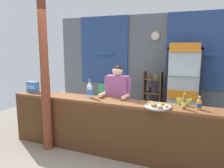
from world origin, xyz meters
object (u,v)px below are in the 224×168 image
bottle_shelf_rack (153,94)px  soda_bottle_water (90,90)px  banana_bunch (184,102)px  snack_box_biscuit (33,87)px  soda_bottle_iced_tea (184,102)px  pastry_tray (158,106)px  plastic_lawn_chair (106,98)px  soda_bottle_orange_soda (199,104)px  shopkeeper (117,96)px  timber_post (45,80)px  stall_counter (109,123)px  drink_fridge (184,80)px

bottle_shelf_rack → soda_bottle_water: size_ratio=3.65×
banana_bunch → snack_box_biscuit: bearing=-177.6°
bottle_shelf_rack → soda_bottle_iced_tea: 2.54m
snack_box_biscuit → banana_bunch: size_ratio=0.91×
banana_bunch → pastry_tray: bearing=-140.5°
bottle_shelf_rack → plastic_lawn_chair: 1.26m
soda_bottle_water → soda_bottle_iced_tea: 1.66m
soda_bottle_water → soda_bottle_iced_tea: soda_bottle_water is taller
banana_bunch → soda_bottle_orange_soda: bearing=-34.3°
plastic_lawn_chair → soda_bottle_water: (0.54, -1.87, 0.62)m
banana_bunch → shopkeeper: bearing=170.7°
soda_bottle_water → pastry_tray: soda_bottle_water is taller
banana_bunch → timber_post: bearing=-168.8°
shopkeeper → banana_bunch: bearing=-9.3°
plastic_lawn_chair → stall_counter: bearing=-63.8°
timber_post → drink_fridge: 3.20m
stall_counter → soda_bottle_orange_soda: soda_bottle_orange_soda is taller
plastic_lawn_chair → banana_bunch: banana_bunch is taller
bottle_shelf_rack → pastry_tray: size_ratio=3.06×
drink_fridge → soda_bottle_iced_tea: (0.19, -2.10, -0.01)m
soda_bottle_iced_tea → soda_bottle_water: bearing=176.3°
plastic_lawn_chair → banana_bunch: (2.17, -1.76, 0.53)m
stall_counter → timber_post: timber_post is taller
snack_box_biscuit → pastry_tray: (2.59, -0.17, -0.08)m
plastic_lawn_chair → snack_box_biscuit: snack_box_biscuit is taller
shopkeeper → pastry_tray: (0.86, -0.49, 0.02)m
stall_counter → soda_bottle_iced_tea: bearing=2.2°
timber_post → shopkeeper: (1.12, 0.66, -0.34)m
pastry_tray → soda_bottle_orange_soda: bearing=13.0°
soda_bottle_iced_tea → pastry_tray: 0.39m
timber_post → banana_bunch: bearing=11.2°
soda_bottle_orange_soda → banana_bunch: size_ratio=0.78×
soda_bottle_iced_tea → pastry_tray: size_ratio=0.62×
drink_fridge → soda_bottle_water: size_ratio=5.84×
plastic_lawn_chair → shopkeeper: bearing=-58.4°
snack_box_biscuit → pastry_tray: bearing=-3.7°
snack_box_biscuit → pastry_tray: snack_box_biscuit is taller
stall_counter → soda_bottle_orange_soda: (1.41, 0.11, 0.47)m
soda_bottle_water → snack_box_biscuit: 1.31m
stall_counter → banana_bunch: banana_bunch is taller
drink_fridge → banana_bunch: drink_fridge is taller
timber_post → soda_bottle_orange_soda: 2.59m
soda_bottle_water → banana_bunch: size_ratio=1.29×
shopkeeper → soda_bottle_orange_soda: shopkeeper is taller
plastic_lawn_chair → shopkeeper: size_ratio=0.56×
drink_fridge → bottle_shelf_rack: drink_fridge is taller
drink_fridge → bottle_shelf_rack: 0.93m
soda_bottle_water → timber_post: bearing=-153.3°
timber_post → shopkeeper: timber_post is taller
soda_bottle_orange_soda → soda_bottle_iced_tea: soda_bottle_iced_tea is taller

